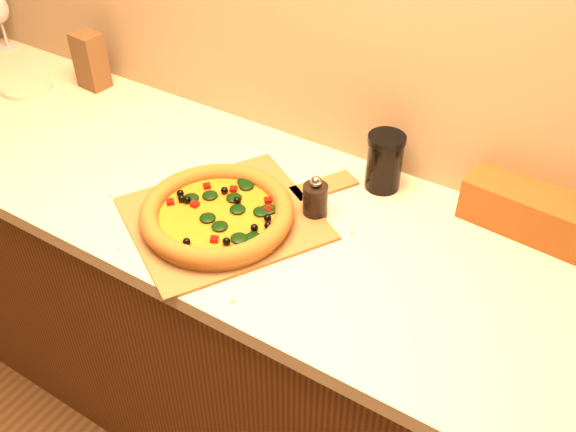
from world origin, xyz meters
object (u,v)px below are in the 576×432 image
Objects in this scene: side_plate at (27,87)px; dark_jar at (384,162)px; pizza_peel at (230,216)px; pepper_grinder at (315,199)px; pizza at (217,214)px.

dark_jar is at bearing 6.69° from side_plate.
pizza_peel is 0.21m from pepper_grinder.
pizza is 0.94m from side_plate.
pizza_peel is 5.39× the size of pepper_grinder.
side_plate is at bearing -173.31° from dark_jar.
pizza_peel is at bearing -144.69° from pepper_grinder.
pizza is 2.41× the size of dark_jar.
side_plate is (-1.09, 0.05, -0.04)m from pepper_grinder.
pepper_grinder is 0.73× the size of side_plate.
pepper_grinder reaches higher than pizza.
pizza_peel is 3.91× the size of side_plate.
pizza reaches higher than side_plate.
dark_jar is (0.26, 0.34, 0.04)m from pizza.
dark_jar is 1.19m from side_plate.
pepper_grinder reaches higher than side_plate.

